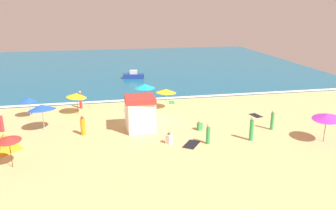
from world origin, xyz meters
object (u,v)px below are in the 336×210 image
object	(u,v)px
beach_umbrella_4	(145,86)
beachgoer_1	(200,126)
beach_umbrella_0	(166,91)
beach_umbrella_1	(327,117)
beach_umbrella_5	(42,107)
beachgoer_3	(1,123)
beachgoer_5	(252,129)
beach_umbrella_3	(76,95)
beachgoer_0	(83,126)
beachgoer_9	(272,120)
beachgoer_7	(169,139)
beach_umbrella_7	(8,139)
beachgoer_4	(81,100)
beachgoer_2	(136,105)
small_boat_0	(134,75)
beach_umbrella_2	(29,100)
beachgoer_8	(208,134)
beach_tent	(5,142)
lifeguard_cabana	(140,113)

from	to	relation	value
beach_umbrella_4	beachgoer_1	size ratio (longest dim) A/B	2.84
beach_umbrella_0	beach_umbrella_1	xyz separation A→B (m)	(10.57, -10.56, 0.14)
beach_umbrella_5	beachgoer_1	size ratio (longest dim) A/B	3.33
beachgoer_3	beachgoer_5	size ratio (longest dim) A/B	0.83
beach_umbrella_3	beachgoer_3	bearing A→B (deg)	-148.99
beachgoer_0	beachgoer_9	world-z (taller)	beachgoer_9
beach_umbrella_4	beachgoer_7	size ratio (longest dim) A/B	2.67
beach_umbrella_3	beach_umbrella_7	size ratio (longest dim) A/B	0.99
beachgoer_1	beachgoer_4	size ratio (longest dim) A/B	0.47
beach_umbrella_0	beachgoer_1	distance (m)	6.75
beach_umbrella_1	beach_umbrella_7	xyz separation A→B (m)	(-22.90, 0.19, -0.04)
beach_umbrella_5	beachgoer_1	bearing A→B (deg)	-11.13
beachgoer_0	beachgoer_1	world-z (taller)	beachgoer_0
beach_umbrella_4	beachgoer_5	distance (m)	13.35
beachgoer_3	beachgoer_7	xyz separation A→B (m)	(13.37, -5.18, -0.37)
beachgoer_2	beachgoer_5	distance (m)	11.69
beachgoer_2	beachgoer_7	distance (m)	7.85
beach_umbrella_4	beachgoer_9	size ratio (longest dim) A/B	1.45
beach_umbrella_0	beachgoer_2	size ratio (longest dim) A/B	1.48
beach_umbrella_4	small_boat_0	size ratio (longest dim) A/B	0.80
beachgoer_0	beachgoer_9	xyz separation A→B (m)	(15.84, -1.88, 0.07)
beachgoer_1	beachgoer_7	size ratio (longest dim) A/B	0.94
beach_umbrella_3	beach_umbrella_4	xyz separation A→B (m)	(6.89, 1.93, 0.13)
beach_umbrella_3	beachgoer_9	size ratio (longest dim) A/B	1.28
small_boat_0	beachgoer_3	bearing A→B (deg)	-125.10
beach_umbrella_2	beachgoer_5	size ratio (longest dim) A/B	1.04
beach_umbrella_0	beach_umbrella_2	world-z (taller)	beach_umbrella_0
beach_umbrella_0	beach_umbrella_2	bearing A→B (deg)	-179.60
beachgoer_3	beach_umbrella_5	bearing A→B (deg)	-5.30
beachgoer_5	small_boat_0	distance (m)	25.05
beach_umbrella_0	beachgoer_8	size ratio (longest dim) A/B	1.79
beachgoer_5	beachgoer_7	xyz separation A→B (m)	(-6.49, 0.61, -0.54)
beach_tent	small_boat_0	size ratio (longest dim) A/B	0.75
beachgoer_7	beachgoer_9	world-z (taller)	beachgoer_9
lifeguard_cabana	beachgoer_9	xyz separation A→B (m)	(11.09, -2.05, -0.69)
beach_umbrella_5	beachgoer_4	distance (m)	6.40
lifeguard_cabana	beachgoer_1	distance (m)	5.19
beach_umbrella_0	beachgoer_7	size ratio (longest dim) A/B	3.04
beach_umbrella_3	beach_umbrella_7	distance (m)	11.07
beach_umbrella_4	beachgoer_1	distance (m)	9.31
beach_umbrella_3	beachgoer_2	size ratio (longest dim) A/B	1.14
beach_umbrella_2	beachgoer_7	distance (m)	14.59
beachgoer_1	beachgoer_7	bearing A→B (deg)	-143.81
beach_umbrella_5	beachgoer_0	world-z (taller)	beach_umbrella_5
beach_tent	beachgoer_4	bearing A→B (deg)	62.06
beach_umbrella_2	small_boat_0	bearing A→B (deg)	53.04
beach_umbrella_3	beach_tent	bearing A→B (deg)	-122.14
beach_umbrella_4	beach_umbrella_3	bearing A→B (deg)	-164.32
beach_umbrella_2	beachgoer_8	world-z (taller)	beach_umbrella_2
beach_tent	beachgoer_4	size ratio (longest dim) A/B	1.25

